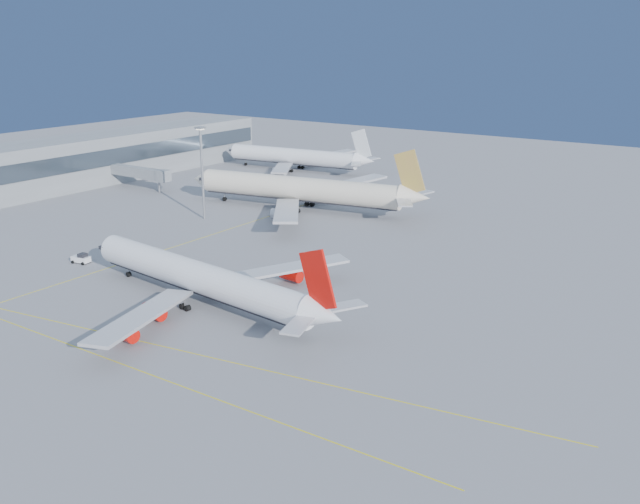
{
  "coord_description": "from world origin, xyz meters",
  "views": [
    {
      "loc": [
        73.58,
        -74.9,
        45.26
      ],
      "look_at": [
        2.31,
        29.02,
        7.0
      ],
      "focal_mm": 40.0,
      "sensor_mm": 36.0,
      "label": 1
    }
  ],
  "objects": [
    {
      "name": "airliner_etihad",
      "position": [
        -36.78,
        78.32,
        5.62
      ],
      "size": [
        70.51,
        64.42,
        18.46
      ],
      "rotation": [
        0.0,
        0.0,
        0.17
      ],
      "color": "beige",
      "rests_on": "ground"
    },
    {
      "name": "ground",
      "position": [
        0.0,
        0.0,
        0.0
      ],
      "size": [
        500.0,
        500.0,
        0.0
      ],
      "primitive_type": "plane",
      "color": "slate",
      "rests_on": "ground"
    },
    {
      "name": "pushback_tug",
      "position": [
        -47.19,
        13.41,
        0.99
      ],
      "size": [
        4.08,
        2.87,
        2.14
      ],
      "rotation": [
        0.0,
        0.0,
        0.17
      ],
      "color": "white",
      "rests_on": "ground"
    },
    {
      "name": "terminal",
      "position": [
        -114.93,
        85.0,
        7.51
      ],
      "size": [
        18.4,
        110.0,
        15.0
      ],
      "color": "gray",
      "rests_on": "ground"
    },
    {
      "name": "taxiway_lines",
      "position": [
        -14.71,
        6.34,
        0.01
      ],
      "size": [
        118.86,
        140.0,
        0.02
      ],
      "color": "#D8C70C",
      "rests_on": "ground"
    },
    {
      "name": "airliner_third",
      "position": [
        -73.37,
        124.76,
        4.87
      ],
      "size": [
        59.98,
        54.96,
        16.09
      ],
      "rotation": [
        0.0,
        0.0,
        0.11
      ],
      "color": "white",
      "rests_on": "ground"
    },
    {
      "name": "jet_bridge",
      "position": [
        -93.11,
        72.0,
        5.17
      ],
      "size": [
        23.6,
        3.6,
        6.9
      ],
      "color": "gray",
      "rests_on": "ground"
    },
    {
      "name": "airliner_virgin",
      "position": [
        -9.53,
        10.23,
        4.71
      ],
      "size": [
        63.38,
        56.56,
        15.64
      ],
      "rotation": [
        0.0,
        0.0,
        -0.12
      ],
      "color": "white",
      "rests_on": "ground"
    },
    {
      "name": "light_mast",
      "position": [
        -52.19,
        55.62,
        13.95
      ],
      "size": [
        2.04,
        2.04,
        23.63
      ],
      "color": "gray",
      "rests_on": "ground"
    }
  ]
}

